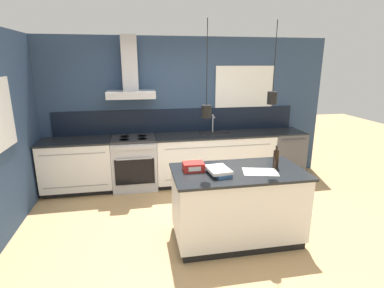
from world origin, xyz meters
TOP-DOWN VIEW (x-y plane):
  - ground_plane at (0.00, 0.00)m, footprint 16.00×16.00m
  - wall_back at (-0.05, 2.00)m, footprint 5.60×2.35m
  - wall_left at (-2.43, 0.70)m, footprint 0.08×3.80m
  - counter_run_left at (-1.79, 1.69)m, footprint 1.17×0.64m
  - counter_run_sink at (0.62, 1.69)m, footprint 2.16×0.64m
  - oven_range at (-0.83, 1.69)m, footprint 0.76×0.66m
  - dishwasher at (1.99, 1.69)m, footprint 0.61×0.65m
  - kitchen_island at (0.42, -0.19)m, footprint 1.59×0.86m
  - bottle_on_island at (0.89, -0.18)m, footprint 0.07×0.07m
  - book_stack at (0.15, -0.26)m, footprint 0.27×0.37m
  - red_supply_box at (-0.12, -0.09)m, footprint 0.25×0.18m
  - paper_pile at (0.65, -0.28)m, footprint 0.45×0.35m

SIDE VIEW (x-z plane):
  - ground_plane at x=0.00m, z-range 0.00..0.00m
  - dishwasher at x=1.99m, z-range 0.00..0.91m
  - oven_range at x=-0.83m, z-range 0.00..0.91m
  - kitchen_island at x=0.42m, z-range 0.00..0.91m
  - counter_run_left at x=-1.79m, z-range 0.01..0.92m
  - counter_run_sink at x=0.62m, z-range -0.16..1.08m
  - paper_pile at x=0.65m, z-range 0.91..0.92m
  - book_stack at x=0.15m, z-range 0.91..0.99m
  - red_supply_box at x=-0.12m, z-range 0.91..1.01m
  - bottle_on_island at x=0.89m, z-range 0.88..1.17m
  - wall_left at x=-2.43m, z-range 0.00..2.60m
  - wall_back at x=-0.05m, z-range 0.05..2.65m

